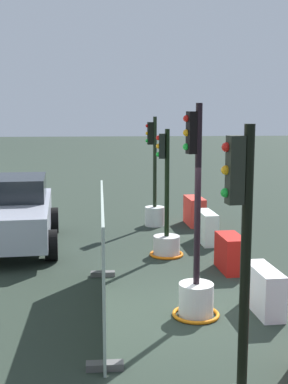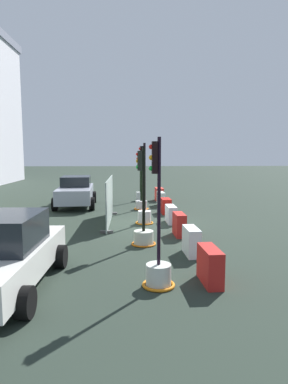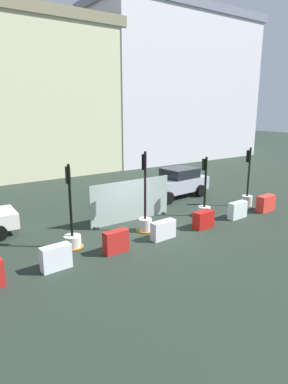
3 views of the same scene
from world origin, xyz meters
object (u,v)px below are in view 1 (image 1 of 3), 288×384
object	(u,v)px
construction_barrier_5	(207,227)
car_silver_hatchback	(12,212)
traffic_light_2	(196,279)
construction_barrier_4	(231,253)
traffic_light_3	(166,234)
construction_barrier_3	(264,290)
construction_barrier_6	(195,211)
traffic_light_4	(154,203)

from	to	relation	value
construction_barrier_5	car_silver_hatchback	world-z (taller)	car_silver_hatchback
traffic_light_2	construction_barrier_4	distance (m)	2.67
traffic_light_3	car_silver_hatchback	xyz separation A→B (m)	(1.24, 3.74, 0.33)
traffic_light_2	construction_barrier_4	world-z (taller)	traffic_light_2
construction_barrier_3	car_silver_hatchback	xyz separation A→B (m)	(4.79, 4.95, 0.48)
construction_barrier_5	construction_barrier_3	bearing A→B (deg)	-179.75
construction_barrier_3	construction_barrier_4	world-z (taller)	construction_barrier_3
construction_barrier_3	car_silver_hatchback	size ratio (longest dim) A/B	0.25
traffic_light_2	construction_barrier_6	world-z (taller)	traffic_light_2
construction_barrier_6	construction_barrier_5	bearing A→B (deg)	177.83
traffic_light_2	traffic_light_3	distance (m)	3.64
traffic_light_2	traffic_light_4	xyz separation A→B (m)	(6.85, -0.04, 0.04)
traffic_light_4	traffic_light_3	bearing A→B (deg)	178.94
traffic_light_4	car_silver_hatchback	distance (m)	4.29
traffic_light_4	construction_barrier_4	world-z (taller)	traffic_light_4
traffic_light_4	construction_barrier_4	bearing A→B (deg)	-165.46
construction_barrier_3	construction_barrier_6	world-z (taller)	construction_barrier_6
traffic_light_2	traffic_light_4	bearing A→B (deg)	-0.31
traffic_light_2	construction_barrier_4	size ratio (longest dim) A/B	3.53
construction_barrier_4	traffic_light_3	bearing A→B (deg)	44.05
construction_barrier_4	construction_barrier_6	distance (m)	4.49
construction_barrier_5	traffic_light_2	bearing A→B (deg)	166.12
traffic_light_3	construction_barrier_3	bearing A→B (deg)	-161.20
traffic_light_3	construction_barrier_4	world-z (taller)	traffic_light_3
traffic_light_4	construction_barrier_6	size ratio (longest dim) A/B	2.90
construction_barrier_5	construction_barrier_6	distance (m)	2.14
construction_barrier_6	car_silver_hatchback	bearing A→B (deg)	111.65
traffic_light_3	construction_barrier_5	bearing A→B (deg)	-47.48
traffic_light_2	construction_barrier_3	size ratio (longest dim) A/B	3.15
construction_barrier_3	construction_barrier_5	bearing A→B (deg)	0.25
construction_barrier_4	construction_barrier_6	xyz separation A→B (m)	(4.49, -0.05, 0.03)
construction_barrier_5	construction_barrier_6	bearing A→B (deg)	-2.17
traffic_light_2	construction_barrier_4	bearing A→B (deg)	-26.83
traffic_light_3	construction_barrier_5	world-z (taller)	traffic_light_3
traffic_light_2	construction_barrier_5	distance (m)	4.87
traffic_light_2	construction_barrier_4	xyz separation A→B (m)	(2.37, -1.20, -0.26)
construction_barrier_5	traffic_light_3	bearing A→B (deg)	132.52
traffic_light_2	construction_barrier_3	xyz separation A→B (m)	(0.08, -1.19, -0.26)
traffic_light_4	construction_barrier_6	world-z (taller)	traffic_light_4
construction_barrier_4	car_silver_hatchback	xyz separation A→B (m)	(2.50, 4.96, 0.48)
traffic_light_4	construction_barrier_3	xyz separation A→B (m)	(-6.78, -1.15, -0.29)
traffic_light_4	construction_barrier_4	xyz separation A→B (m)	(-4.48, -1.16, -0.30)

